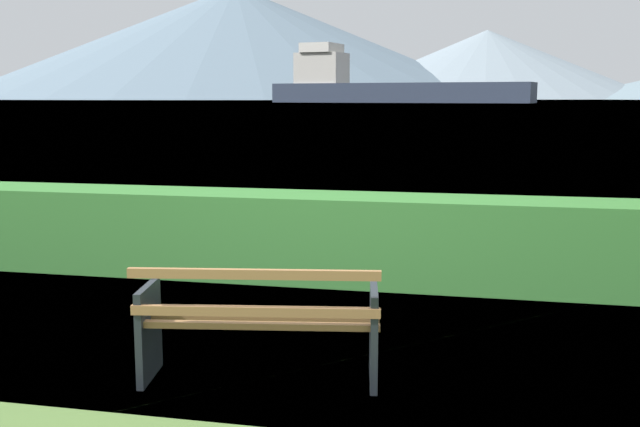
# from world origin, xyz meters

# --- Properties ---
(ground_plane) EXTENTS (1400.00, 1400.00, 0.00)m
(ground_plane) POSITION_xyz_m (0.00, 0.00, 0.00)
(ground_plane) COLOR #4C6B33
(water_surface) EXTENTS (620.00, 620.00, 0.00)m
(water_surface) POSITION_xyz_m (0.00, 309.24, 0.00)
(water_surface) COLOR #7A99A8
(water_surface) RESTS_ON ground_plane
(park_bench) EXTENTS (1.74, 0.83, 0.87)m
(park_bench) POSITION_xyz_m (0.01, -0.06, 0.42)
(park_bench) COLOR olive
(park_bench) RESTS_ON ground_plane
(hedge_row) EXTENTS (12.15, 0.83, 0.93)m
(hedge_row) POSITION_xyz_m (0.00, 2.98, 0.47)
(hedge_row) COLOR #387A33
(hedge_row) RESTS_ON ground_plane
(cargo_ship_large) EXTENTS (81.84, 28.90, 18.55)m
(cargo_ship_large) POSITION_xyz_m (-31.34, 231.44, 5.19)
(cargo_ship_large) COLOR #2D384C
(cargo_ship_large) RESTS_ON water_surface
(distant_hills) EXTENTS (814.22, 420.30, 86.21)m
(distant_hills) POSITION_xyz_m (-69.44, 571.82, 35.76)
(distant_hills) COLOR slate
(distant_hills) RESTS_ON ground_plane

